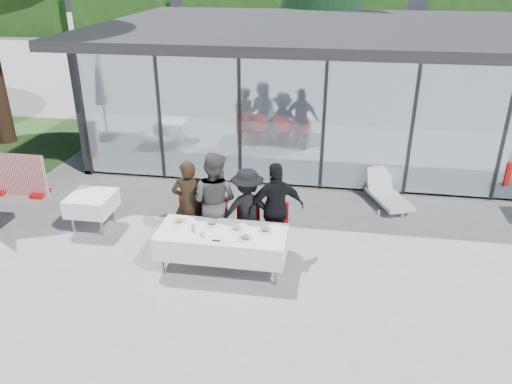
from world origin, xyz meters
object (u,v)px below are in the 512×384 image
(diner_chair_b, at_px, (215,221))
(diner_d, at_px, (276,208))
(plate_a, at_px, (179,221))
(plate_c, at_px, (237,228))
(lounger, at_px, (386,192))
(diner_a, at_px, (189,203))
(spare_chair_b, at_px, (509,178))
(diner_b, at_px, (214,201))
(plate_d, at_px, (265,230))
(spare_table_left, at_px, (92,203))
(diner_chair_c, at_px, (247,223))
(diner_c, at_px, (247,210))
(juice_bottle, at_px, (193,228))
(folded_eyeglasses, at_px, (216,241))
(diner_chair_d, at_px, (276,225))
(diner_chair_a, at_px, (190,219))
(plate_extra, at_px, (245,238))
(plate_b, at_px, (212,223))
(dining_table, at_px, (222,242))

(diner_chair_b, relative_size, diner_d, 0.55)
(plate_a, bearing_deg, plate_c, -5.69)
(plate_a, distance_m, lounger, 4.93)
(diner_a, xyz_separation_m, spare_chair_b, (6.60, 3.03, -0.32))
(diner_b, height_order, plate_c, diner_b)
(plate_d, height_order, spare_table_left, plate_d)
(diner_b, height_order, diner_chair_c, diner_b)
(diner_c, height_order, juice_bottle, diner_c)
(folded_eyeglasses, bearing_deg, spare_table_left, 154.86)
(diner_chair_c, distance_m, diner_chair_d, 0.54)
(diner_chair_a, relative_size, spare_chair_b, 1.00)
(diner_a, bearing_deg, plate_a, 75.55)
(diner_d, distance_m, plate_c, 0.91)
(diner_chair_a, xyz_separation_m, spare_chair_b, (6.60, 3.05, 0.00))
(plate_d, xyz_separation_m, lounger, (2.32, 3.05, -0.52))
(plate_d, bearing_deg, plate_extra, -132.89)
(spare_chair_b, bearing_deg, lounger, -167.52)
(plate_a, relative_size, plate_extra, 1.00)
(diner_chair_a, bearing_deg, plate_extra, -36.74)
(plate_a, bearing_deg, spare_table_left, 158.61)
(diner_chair_d, relative_size, folded_eyeglasses, 6.96)
(diner_chair_d, distance_m, plate_c, 0.92)
(diner_a, distance_m, plate_b, 0.80)
(diner_chair_a, relative_size, plate_d, 3.49)
(diner_c, bearing_deg, spare_table_left, -21.80)
(plate_extra, xyz_separation_m, juice_bottle, (-0.93, 0.09, 0.05))
(plate_b, bearing_deg, folded_eyeglasses, -69.06)
(diner_b, xyz_separation_m, plate_b, (0.08, -0.54, -0.18))
(diner_chair_b, bearing_deg, juice_bottle, -101.47)
(diner_b, bearing_deg, plate_extra, 144.03)
(plate_d, distance_m, plate_extra, 0.44)
(diner_d, xyz_separation_m, plate_d, (-0.11, -0.63, -0.11))
(diner_b, relative_size, plate_a, 6.83)
(spare_chair_b, bearing_deg, dining_table, -146.78)
(plate_extra, bearing_deg, diner_chair_a, 143.26)
(juice_bottle, bearing_deg, diner_chair_c, 46.52)
(diner_chair_a, xyz_separation_m, folded_eyeglasses, (0.79, -1.08, 0.22))
(diner_a, bearing_deg, folded_eyeglasses, 113.69)
(diner_d, bearing_deg, diner_chair_b, -18.47)
(diner_chair_a, height_order, diner_chair_b, same)
(plate_extra, height_order, lounger, plate_extra)
(diner_chair_c, relative_size, diner_d, 0.55)
(diner_chair_c, distance_m, plate_b, 0.80)
(diner_chair_a, height_order, folded_eyeglasses, diner_chair_a)
(plate_extra, distance_m, juice_bottle, 0.93)
(dining_table, height_order, diner_c, diner_c)
(diner_d, distance_m, spare_chair_b, 5.81)
(diner_chair_a, relative_size, plate_b, 3.49)
(diner_c, bearing_deg, diner_chair_c, 73.03)
(diner_a, xyz_separation_m, folded_eyeglasses, (0.79, -1.10, -0.10))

